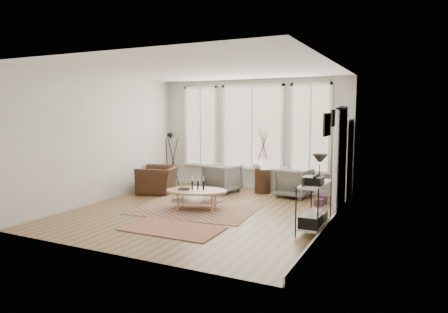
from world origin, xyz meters
The scene contains 17 objects.
room centered at (0.02, 0.03, 1.43)m, with size 5.50×5.54×2.90m.
bay_window centered at (0.00, 2.71, 1.61)m, with size 4.14×0.12×2.24m.
door centered at (2.57, 1.15, 1.12)m, with size 0.09×1.06×2.22m.
bookcase centered at (2.44, 2.23, 0.96)m, with size 0.31×0.85×2.06m.
low_shelf centered at (2.38, -0.30, 0.51)m, with size 0.38×1.08×1.30m.
wall_art centered at (2.58, -0.27, 1.88)m, with size 0.04×0.88×0.44m.
rug_main centered at (-0.24, 0.13, 0.01)m, with size 2.52×1.89×0.01m, color brown.
rug_runner centered at (0.12, -1.32, 0.01)m, with size 1.74×0.97×0.01m, color maroon.
coffee_table centered at (-0.23, 0.14, 0.32)m, with size 1.48×1.17×0.60m.
armchair_left centered at (-0.53, 2.03, 0.36)m, with size 0.77×0.79×0.72m, color slate.
armchair_right centered at (1.30, 2.22, 0.36)m, with size 0.76×0.79×0.71m, color slate.
side_table centered at (0.44, 2.36, 0.83)m, with size 0.41×0.41×1.73m.
vase centered at (0.31, 2.31, 0.75)m, with size 0.25×0.25×0.26m, color silver.
accent_chair centered at (-1.97, 1.22, 0.34)m, with size 0.90×1.03×0.67m, color #382115.
tripod_camera centered at (-2.20, 2.16, 0.68)m, with size 0.52×0.52×1.47m.
book_stack_near centered at (2.05, 1.89, 0.09)m, with size 0.23×0.29×0.19m, color maroon.
book_stack_far centered at (2.05, 1.59, 0.07)m, with size 0.18×0.23×0.15m, color maroon.
Camera 1 is at (3.92, -7.09, 2.06)m, focal length 32.00 mm.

